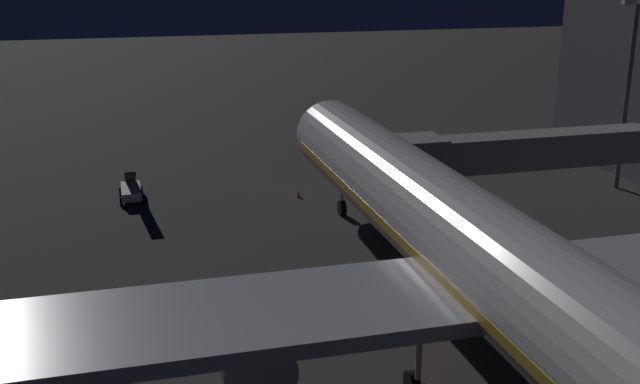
% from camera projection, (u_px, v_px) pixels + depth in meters
% --- Properties ---
extents(ground_plane, '(320.00, 320.00, 0.00)m').
position_uv_depth(ground_plane, '(413.00, 293.00, 46.09)').
color(ground_plane, '#383533').
extents(airliner_at_gate, '(58.92, 64.91, 19.16)m').
position_uv_depth(airliner_at_gate, '(505.00, 277.00, 34.53)').
color(airliner_at_gate, silver).
rests_on(airliner_at_gate, ground_plane).
extents(jet_bridge, '(20.42, 3.40, 7.28)m').
position_uv_depth(jet_bridge, '(508.00, 152.00, 55.95)').
color(jet_bridge, '#9E9E99').
rests_on(jet_bridge, ground_plane).
extents(apron_floodlight_mast, '(2.90, 0.50, 16.34)m').
position_uv_depth(apron_floodlight_mast, '(629.00, 79.00, 64.27)').
color(apron_floodlight_mast, '#59595E').
rests_on(apron_floodlight_mast, ground_plane).
extents(belt_loader, '(1.96, 6.82, 3.29)m').
position_uv_depth(belt_loader, '(131.00, 190.00, 63.61)').
color(belt_loader, silver).
rests_on(belt_loader, ground_plane).
extents(traffic_cone_nose_port, '(0.36, 0.36, 0.55)m').
position_uv_depth(traffic_cone_nose_port, '(348.00, 190.00, 65.53)').
color(traffic_cone_nose_port, orange).
rests_on(traffic_cone_nose_port, ground_plane).
extents(traffic_cone_nose_starboard, '(0.36, 0.36, 0.55)m').
position_uv_depth(traffic_cone_nose_starboard, '(299.00, 194.00, 64.44)').
color(traffic_cone_nose_starboard, orange).
rests_on(traffic_cone_nose_starboard, ground_plane).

